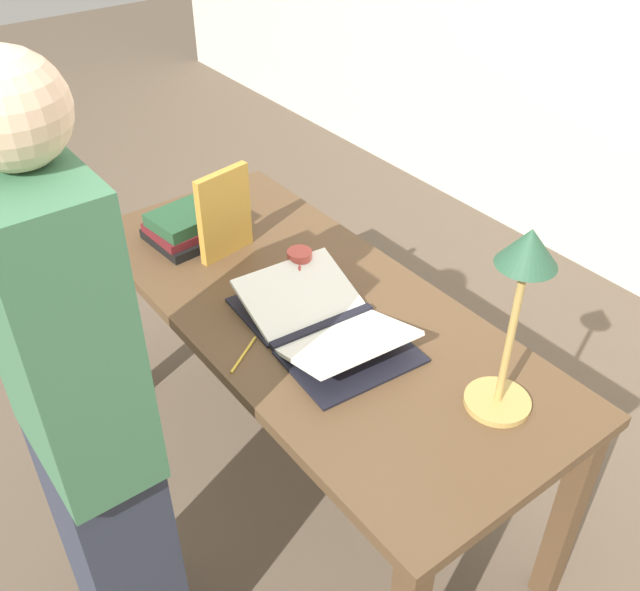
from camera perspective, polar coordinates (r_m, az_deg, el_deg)
The scene contains 9 objects.
ground_plane at distance 2.50m, azimuth -0.59°, elevation -14.25°, with size 12.00×12.00×0.00m, color brown.
reading_desk at distance 2.05m, azimuth -0.69°, elevation -2.95°, with size 1.58×0.68×0.73m.
open_book at distance 1.89m, azimuth 0.20°, elevation -2.16°, with size 0.54×0.36×0.09m.
book_stack_tall at distance 2.30m, azimuth -10.22°, elevation 5.61°, with size 0.23×0.28×0.10m.
book_standing_upright at distance 2.16m, azimuth -7.66°, elevation 6.49°, with size 0.06×0.19×0.28m.
reading_lamp at distance 1.54m, azimuth 15.74°, elevation 0.50°, with size 0.16×0.16×0.48m.
coffee_mug at distance 2.06m, azimuth -1.63°, elevation 2.39°, with size 0.09×0.08×0.10m.
pencil at distance 1.84m, azimuth -6.14°, elevation -4.72°, with size 0.08×0.12×0.01m.
person_reader at distance 1.61m, azimuth -18.06°, elevation -10.71°, with size 0.36×0.22×1.61m.
Camera 1 is at (1.27, -0.93, 1.94)m, focal length 40.00 mm.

